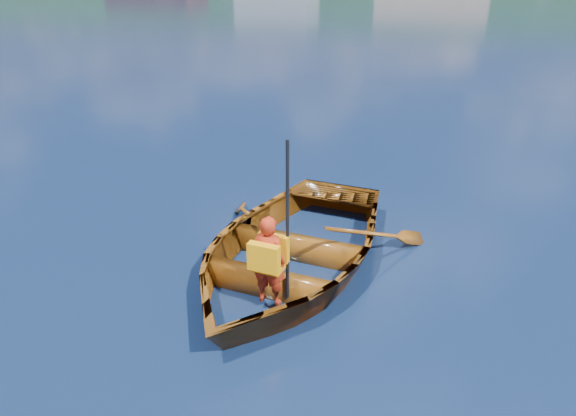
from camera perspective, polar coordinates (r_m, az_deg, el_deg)
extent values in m
plane|color=#152645|center=(7.15, -0.42, -5.14)|extent=(600.00, 600.00, 0.00)
imported|color=brown|center=(6.82, 0.07, -4.13)|extent=(3.34, 4.35, 0.84)
imported|color=red|center=(5.88, -1.97, -5.34)|extent=(0.40, 0.29, 1.01)
cube|color=#FFA30B|center=(5.74, -2.48, -5.07)|extent=(0.35, 0.14, 0.30)
cube|color=#FFA30B|center=(5.94, -1.50, -4.03)|extent=(0.35, 0.12, 0.30)
cube|color=#FFA30B|center=(5.93, -1.96, -6.07)|extent=(0.32, 0.25, 0.05)
cylinder|color=black|center=(5.77, -0.05, -1.58)|extent=(0.04, 0.04, 1.79)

